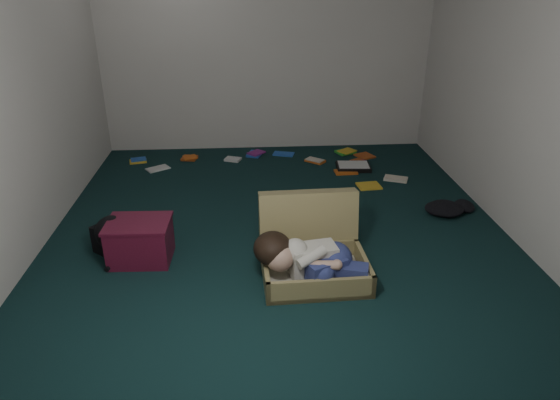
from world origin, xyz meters
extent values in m
plane|color=black|center=(0.00, 0.00, 0.00)|extent=(4.50, 4.50, 0.00)
plane|color=silver|center=(0.00, 2.25, 1.30)|extent=(4.50, 0.00, 4.50)
plane|color=silver|center=(0.00, -2.25, 1.30)|extent=(4.50, 0.00, 4.50)
plane|color=silver|center=(-2.00, 0.00, 1.30)|extent=(0.00, 4.50, 4.50)
plane|color=silver|center=(2.00, 0.00, 1.30)|extent=(0.00, 4.50, 4.50)
cube|color=#958752|center=(0.21, -0.84, 0.09)|extent=(0.79, 0.58, 0.18)
cube|color=beige|center=(0.21, -0.84, 0.04)|extent=(0.72, 0.51, 0.02)
cube|color=#958752|center=(0.20, -0.48, 0.28)|extent=(0.78, 0.26, 0.57)
cube|color=silver|center=(0.19, -0.86, 0.19)|extent=(0.36, 0.24, 0.24)
sphere|color=tan|center=(-0.05, -0.91, 0.25)|extent=(0.21, 0.21, 0.21)
ellipsoid|color=black|center=(-0.10, -0.85, 0.29)|extent=(0.28, 0.29, 0.24)
ellipsoid|color=navy|center=(0.36, -0.85, 0.19)|extent=(0.25, 0.29, 0.24)
cube|color=navy|center=(0.27, -0.97, 0.17)|extent=(0.32, 0.25, 0.15)
cube|color=navy|center=(0.44, -0.98, 0.15)|extent=(0.29, 0.20, 0.12)
sphere|color=white|center=(0.54, -0.94, 0.13)|extent=(0.12, 0.12, 0.12)
sphere|color=white|center=(0.55, -1.02, 0.11)|extent=(0.11, 0.11, 0.11)
cylinder|color=tan|center=(0.25, -1.01, 0.24)|extent=(0.20, 0.07, 0.07)
cube|color=#521025|center=(-1.13, -0.45, 0.16)|extent=(0.48, 0.38, 0.31)
cube|color=#521025|center=(-1.13, -0.45, 0.33)|extent=(0.50, 0.40, 0.02)
cube|color=black|center=(0.96, 1.40, 0.02)|extent=(0.40, 0.32, 0.05)
cube|color=white|center=(0.96, 1.40, 0.05)|extent=(0.36, 0.28, 0.01)
cube|color=gold|center=(-1.58, 1.80, 0.01)|extent=(0.20, 0.15, 0.02)
cube|color=#AB4416|center=(-0.97, 1.86, 0.01)|extent=(0.25, 0.24, 0.02)
cube|color=silver|center=(-0.44, 1.78, 0.01)|extent=(0.20, 0.23, 0.02)
cube|color=blue|center=(0.19, 1.94, 0.01)|extent=(0.21, 0.24, 0.02)
cube|color=orange|center=(0.55, 1.66, 0.01)|extent=(0.25, 0.23, 0.02)
cube|color=green|center=(0.98, 1.95, 0.01)|extent=(0.21, 0.17, 0.02)
cube|color=#88227F|center=(1.06, 1.58, 0.01)|extent=(0.25, 0.25, 0.02)
cube|color=beige|center=(1.36, 1.03, 0.01)|extent=(0.19, 0.22, 0.02)
cube|color=gold|center=(1.02, 0.87, 0.01)|extent=(0.22, 0.25, 0.02)
cube|color=#AB4416|center=(1.19, 1.80, 0.01)|extent=(0.25, 0.22, 0.02)
cube|color=silver|center=(-1.31, 1.55, 0.01)|extent=(0.22, 0.18, 0.02)
cube|color=blue|center=(-0.17, 1.95, 0.01)|extent=(0.25, 0.25, 0.02)
cube|color=orange|center=(0.85, 1.28, 0.01)|extent=(0.17, 0.21, 0.02)
camera|label=1|loc=(-0.26, -3.95, 2.13)|focal=32.00mm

